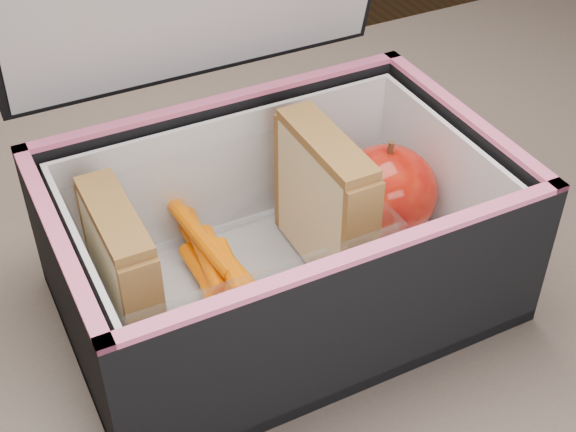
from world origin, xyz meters
TOP-DOWN VIEW (x-y plane):
  - lunch_bag at (0.03, 0.05)m, footprint 0.29×0.24m
  - plastic_tub at (-0.00, 0.06)m, footprint 0.19×0.13m
  - sandwich_left at (-0.08, 0.06)m, footprint 0.02×0.09m
  - sandwich_right at (0.07, 0.06)m, footprint 0.03×0.09m
  - carrot_sticks at (-0.01, 0.06)m, footprint 0.04×0.15m
  - paper_napkin at (0.12, 0.06)m, footprint 0.09×0.09m
  - red_apple at (0.12, 0.06)m, footprint 0.09×0.09m

SIDE VIEW (x-z plane):
  - paper_napkin at x=0.12m, z-range 0.76..0.77m
  - carrot_sticks at x=-0.01m, z-range 0.77..0.80m
  - plastic_tub at x=0.00m, z-range 0.76..0.84m
  - red_apple at x=0.12m, z-range 0.77..0.85m
  - lunch_bag at x=0.03m, z-range 0.67..0.96m
  - sandwich_left at x=-0.08m, z-range 0.77..0.86m
  - sandwich_right at x=0.07m, z-range 0.77..0.87m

